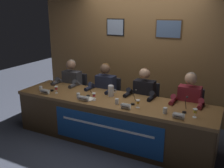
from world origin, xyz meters
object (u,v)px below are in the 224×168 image
Objects in this scene: microphone_center_left at (89,92)px; juice_glass_center_left at (94,95)px; panelist_center_left at (104,91)px; water_cup_far_right at (165,111)px; chair_far_left at (76,95)px; panelist_far_left at (70,85)px; water_cup_center_left at (78,96)px; chair_center_right at (146,108)px; conference_table at (109,114)px; microphone_far_left at (53,86)px; nameplate_center_left at (83,99)px; chair_far_right at (189,115)px; juice_glass_center_right at (138,102)px; juice_glass_far_right at (195,111)px; juice_glass_far_left at (56,88)px; microphone_far_right at (185,107)px; microphone_center_right at (134,99)px; water_cup_center_right at (117,102)px; water_pitcher_central at (111,91)px; water_cup_far_left at (41,89)px; panelist_center_right at (143,97)px; nameplate_far_right at (178,116)px; nameplate_far_left at (45,92)px; chair_center_left at (109,101)px; panelist_far_right at (188,104)px; document_stack_center_left at (88,99)px; nameplate_center_right at (126,106)px.

juice_glass_center_left is at bearing -40.37° from microphone_center_left.
water_cup_far_right is (1.34, -0.64, 0.08)m from panelist_center_left.
panelist_far_left reaches higher than chair_far_left.
chair_center_right is at bearing 43.28° from water_cup_center_left.
chair_center_right reaches higher than conference_table.
water_cup_far_right is at bearing -16.73° from panelist_far_left.
microphone_far_left is 1.74m from chair_center_right.
panelist_far_left is 1.10m from nameplate_center_left.
chair_center_right is at bearing 180.00° from chair_far_right.
juice_glass_center_right and juice_glass_far_right have the same top height.
microphone_far_right reaches higher than juice_glass_far_left.
microphone_center_right reaches higher than water_cup_far_right.
microphone_center_right is (0.23, 0.12, 0.04)m from water_cup_center_right.
microphone_center_left is 0.95m from juice_glass_center_right.
water_pitcher_central is at bearing -25.31° from chair_far_left.
water_cup_center_left and water_cup_far_right have the same top height.
water_cup_far_left is at bearing -176.14° from microphone_far_right.
panelist_center_right reaches higher than juice_glass_far_left.
juice_glass_far_left is 1.46× the size of water_cup_center_left.
nameplate_far_left is at bearing 179.95° from nameplate_far_right.
juice_glass_center_right is at bearing -79.79° from chair_center_right.
chair_far_right is at bearing 0.00° from chair_center_left.
conference_table is 39.87× the size of water_cup_center_right.
microphone_far_right is at bearing 6.97° from juice_glass_center_left.
chair_center_right is at bearing 0.00° from chair_center_left.
panelist_far_left is 2.32m from panelist_far_right.
chair_center_left is 4.08× the size of microphone_center_left.
water_cup_center_left is at bearing 150.45° from nameplate_center_left.
panelist_center_left is 5.60× the size of microphone_center_right.
water_cup_center_left is at bearing -177.69° from juice_glass_center_right.
juice_glass_center_right is at bearing 168.13° from nameplate_far_right.
document_stack_center_left is (-0.11, 0.01, -0.08)m from juice_glass_center_left.
panelist_far_left and panelist_center_right have the same top height.
nameplate_far_left is 1.16m from water_pitcher_central.
panelist_far_left is 1.80m from juice_glass_center_right.
juice_glass_center_right is at bearing 43.89° from nameplate_center_right.
chair_far_left is 4.08× the size of microphone_center_right.
juice_glass_far_left is at bearing -175.08° from microphone_center_right.
panelist_center_right is at bearing 93.47° from microphone_center_right.
water_cup_far_right is 0.40× the size of water_pitcher_central.
panelist_center_left reaches higher than juice_glass_far_left.
document_stack_center_left is at bearing -63.08° from microphone_center_left.
water_cup_center_left is at bearing -178.12° from juice_glass_far_right.
chair_far_right is (0.63, 0.80, -0.40)m from juice_glass_center_right.
panelist_center_left is 1.37× the size of chair_center_right.
water_pitcher_central reaches higher than water_cup_far_right.
panelist_center_right is 8.06× the size of nameplate_center_right.
chair_center_left reaches higher than document_stack_center_left.
chair_far_left is 2.53m from nameplate_far_right.
nameplate_far_right is at bearing -7.67° from water_cup_center_right.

